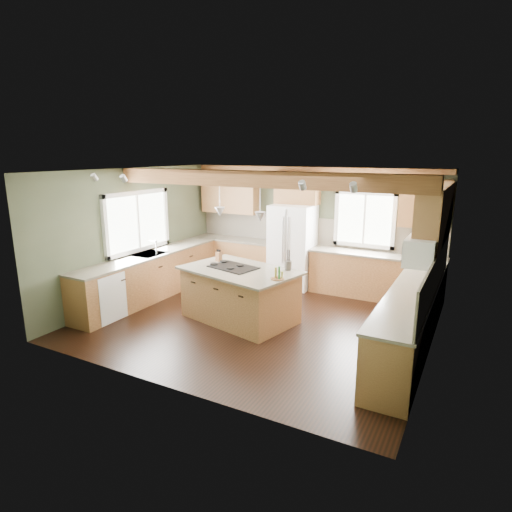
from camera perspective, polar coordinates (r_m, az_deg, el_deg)
The scene contains 37 objects.
floor at distance 7.64m, azimuth 0.43°, elevation -8.57°, with size 5.60×5.60×0.00m, color black.
ceiling at distance 7.07m, azimuth 0.47°, elevation 11.31°, with size 5.60×5.60×0.00m, color silver.
wall_back at distance 9.49m, azimuth 7.50°, elevation 3.91°, with size 5.60×5.60×0.00m, color #3F4833.
wall_left at distance 8.87m, azimuth -15.80°, elevation 2.83°, with size 5.00×5.00×0.00m, color #3F4833.
wall_right at distance 6.48m, azimuth 22.96°, elevation -1.66°, with size 5.00×5.00×0.00m, color #3F4833.
ceiling_beam at distance 6.99m, azimuth 0.07°, elevation 10.22°, with size 5.55×0.26×0.26m, color #512D17.
soffit_trim at distance 9.27m, azimuth 7.51°, elevation 11.39°, with size 5.55×0.20×0.10m, color #512D17.
backsplash_back at distance 9.49m, azimuth 7.45°, elevation 3.36°, with size 5.58×0.03×0.58m, color brown.
backsplash_right at distance 6.55m, azimuth 22.80°, elevation -2.30°, with size 0.03×3.70×0.58m, color brown.
base_cab_back_left at distance 10.17m, azimuth -2.74°, elevation -0.29°, with size 2.02×0.60×0.88m, color brown.
counter_back_left at distance 10.06m, azimuth -2.76°, elevation 2.25°, with size 2.06×0.64×0.04m, color #453F32.
base_cab_back_right at distance 8.99m, azimuth 15.55°, elevation -2.66°, with size 2.62×0.60×0.88m, color brown.
counter_back_right at distance 8.88m, azimuth 15.74°, elevation 0.19°, with size 2.66×0.64×0.04m, color #453F32.
base_cab_left at distance 8.90m, azimuth -13.82°, elevation -2.71°, with size 0.60×3.70×0.88m, color brown.
counter_left at distance 8.79m, azimuth -13.99°, elevation 0.17°, with size 0.64×3.74×0.04m, color #453F32.
base_cab_right at distance 6.82m, azimuth 19.80°, elevation -8.26°, with size 0.60×3.70×0.88m, color brown.
counter_right at distance 6.67m, azimuth 20.12°, elevation -4.58°, with size 0.64×3.74×0.04m, color #453F32.
upper_cab_back_left at distance 10.12m, azimuth -3.45°, elevation 8.32°, with size 1.40×0.35×0.90m, color brown.
upper_cab_over_fridge at distance 9.33m, azimuth 5.53°, elevation 9.06°, with size 0.96×0.35×0.70m, color brown.
upper_cab_right at distance 7.25m, azimuth 22.77°, elevation 5.15°, with size 0.35×2.20×0.90m, color brown.
upper_cab_back_corner at distance 8.69m, azimuth 21.61°, elevation 6.51°, with size 0.90×0.35×0.90m, color brown.
window_left at distance 8.85m, azimuth -15.59°, elevation 4.46°, with size 0.04×1.60×1.05m, color white.
window_back at distance 9.10m, azimuth 14.30°, elevation 4.78°, with size 1.10×0.04×1.00m, color white.
sink at distance 8.79m, azimuth -13.99°, elevation 0.20°, with size 0.50×0.65×0.03m, color #262628.
faucet at distance 8.64m, azimuth -13.16°, elevation 1.00°, with size 0.02×0.02×0.28m, color #B2B2B7.
dishwasher at distance 8.03m, azimuth -19.94°, elevation -5.03°, with size 0.60×0.60×0.84m, color white.
oven at distance 5.64m, azimuth 17.62°, elevation -12.90°, with size 0.60×0.72×0.84m, color white.
microwave at distance 6.39m, azimuth 21.17°, elevation 0.62°, with size 0.40×0.70×0.38m, color white.
pendant_left at distance 7.54m, azimuth -4.84°, elevation 5.91°, with size 0.18×0.18×0.16m, color #B2B2B7.
pendant_right at distance 6.90m, azimuth 0.55°, elevation 5.25°, with size 0.18×0.18×0.16m, color #B2B2B7.
refrigerator at distance 9.33m, azimuth 4.87°, elevation 1.31°, with size 0.90×0.74×1.80m, color white.
island at distance 7.55m, azimuth -2.16°, elevation -5.28°, with size 1.86×1.13×0.88m, color brown.
island_top at distance 7.41m, azimuth -2.19°, elevation -1.92°, with size 1.98×1.26×0.04m, color #453F32.
cooktop at distance 7.51m, azimuth -3.05°, elevation -1.49°, with size 0.80×0.54×0.02m, color black.
knife_block at distance 7.96m, azimuth -4.98°, elevation -0.06°, with size 0.11×0.08×0.18m, color brown.
utensil_crock at distance 7.35m, azimuth 4.31°, elevation -1.27°, with size 0.12×0.12×0.16m, color #3C3730.
bottle_tray at distance 6.81m, azimuth 2.89°, elevation -2.26°, with size 0.23×0.23×0.21m, color brown, non-canonical shape.
Camera 1 is at (3.28, -6.26, 2.90)m, focal length 30.00 mm.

